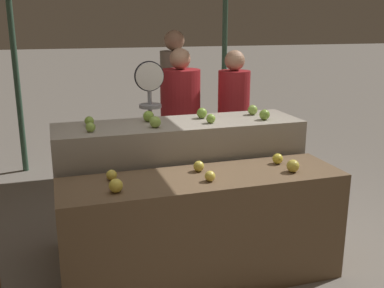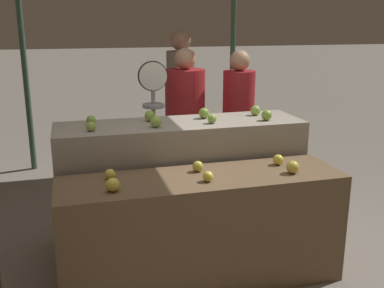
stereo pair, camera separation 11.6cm
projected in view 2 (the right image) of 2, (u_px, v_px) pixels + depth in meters
ground_plane at (202, 280)px, 3.26m from camera, size 60.00×60.00×0.00m
display_counter_front at (202, 230)px, 3.15m from camera, size 1.96×0.55×0.79m
display_counter_back at (181, 184)px, 3.68m from camera, size 1.96×0.55×1.04m
apple_front_0 at (113, 185)px, 2.77m from camera, size 0.09×0.09×0.09m
apple_front_1 at (208, 176)px, 2.94m from camera, size 0.07×0.07×0.07m
apple_front_2 at (293, 167)px, 3.10m from camera, size 0.09×0.09×0.09m
apple_front_3 at (110, 174)px, 2.99m from camera, size 0.07×0.07×0.07m
apple_front_4 at (198, 166)px, 3.14m from camera, size 0.08×0.08×0.08m
apple_front_5 at (278, 160)px, 3.29m from camera, size 0.08×0.08×0.08m
apple_back_0 at (91, 126)px, 3.24m from camera, size 0.07×0.07×0.07m
apple_back_1 at (156, 122)px, 3.36m from camera, size 0.09×0.09×0.09m
apple_back_2 at (212, 119)px, 3.50m from camera, size 0.07×0.07×0.07m
apple_back_3 at (267, 115)px, 3.60m from camera, size 0.08×0.08×0.08m
apple_back_4 at (91, 120)px, 3.45m from camera, size 0.07×0.07×0.07m
apple_back_5 at (150, 116)px, 3.56m from camera, size 0.09×0.09×0.09m
apple_back_6 at (204, 113)px, 3.67m from camera, size 0.09×0.09×0.09m
apple_back_7 at (255, 110)px, 3.80m from camera, size 0.08×0.08×0.08m
produce_scale at (154, 107)px, 4.04m from camera, size 0.27×0.20×1.48m
person_vendor_at_scale at (185, 116)px, 4.52m from camera, size 0.54×0.54×1.56m
person_customer_left at (238, 115)px, 4.57m from camera, size 0.43×0.43×1.54m
person_customer_right at (181, 95)px, 5.11m from camera, size 0.40×0.40×1.72m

